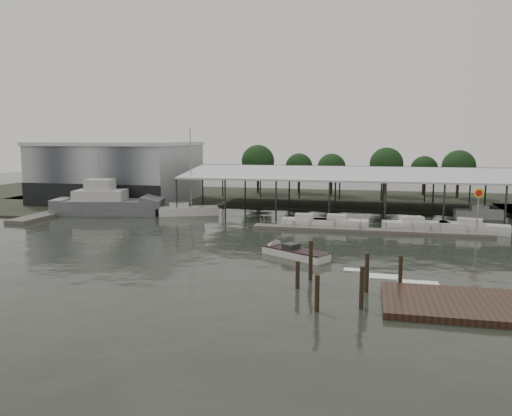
% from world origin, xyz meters
% --- Properties ---
extents(ground, '(200.00, 200.00, 0.00)m').
position_xyz_m(ground, '(0.00, 0.00, 0.00)').
color(ground, '#252B23').
rests_on(ground, ground).
extents(land_strip_far, '(140.00, 30.00, 0.30)m').
position_xyz_m(land_strip_far, '(0.00, 42.00, 0.10)').
color(land_strip_far, '#313729').
rests_on(land_strip_far, ground).
extents(land_strip_west, '(20.00, 40.00, 0.30)m').
position_xyz_m(land_strip_west, '(-40.00, 30.00, 0.10)').
color(land_strip_west, '#313729').
rests_on(land_strip_west, ground).
extents(storage_warehouse, '(24.50, 20.50, 10.50)m').
position_xyz_m(storage_warehouse, '(-28.00, 29.94, 5.29)').
color(storage_warehouse, '#A9AEB4').
rests_on(storage_warehouse, ground).
extents(covered_boat_shed, '(58.24, 24.00, 6.96)m').
position_xyz_m(covered_boat_shed, '(17.00, 28.00, 6.13)').
color(covered_boat_shed, silver).
rests_on(covered_boat_shed, ground).
extents(trawler_dock, '(3.00, 18.00, 0.50)m').
position_xyz_m(trawler_dock, '(-30.00, 14.00, 0.25)').
color(trawler_dock, '#6A645D').
rests_on(trawler_dock, ground).
extents(floating_dock, '(28.00, 2.00, 1.40)m').
position_xyz_m(floating_dock, '(15.00, 10.00, 0.20)').
color(floating_dock, '#6A645D').
rests_on(floating_dock, ground).
extents(shell_fuel_sign, '(1.10, 0.18, 5.55)m').
position_xyz_m(shell_fuel_sign, '(27.00, 9.99, 3.93)').
color(shell_fuel_sign, gray).
rests_on(shell_fuel_sign, ground).
extents(grey_trawler, '(16.60, 8.16, 8.84)m').
position_xyz_m(grey_trawler, '(-22.75, 16.19, 1.58)').
color(grey_trawler, slate).
rests_on(grey_trawler, ground).
extents(white_sailboat, '(8.88, 5.83, 12.78)m').
position_xyz_m(white_sailboat, '(-10.91, 17.87, 0.65)').
color(white_sailboat, silver).
rests_on(white_sailboat, ground).
extents(speedboat_underway, '(16.54, 10.84, 2.00)m').
position_xyz_m(speedboat_underway, '(7.76, -4.19, 0.39)').
color(speedboat_underway, silver).
rests_on(speedboat_underway, ground).
extents(moored_cruiser_0, '(6.60, 2.56, 1.70)m').
position_xyz_m(moored_cruiser_0, '(7.40, 12.05, 0.61)').
color(moored_cruiser_0, silver).
rests_on(moored_cruiser_0, ground).
extents(moored_cruiser_1, '(6.87, 2.46, 1.70)m').
position_xyz_m(moored_cruiser_1, '(11.49, 12.41, 0.61)').
color(moored_cruiser_1, silver).
rests_on(moored_cruiser_1, ground).
extents(moored_cruiser_2, '(8.10, 3.70, 1.70)m').
position_xyz_m(moored_cruiser_2, '(20.52, 12.85, 0.61)').
color(moored_cruiser_2, silver).
rests_on(moored_cruiser_2, ground).
extents(moored_cruiser_3, '(8.19, 3.84, 1.70)m').
position_xyz_m(moored_cruiser_3, '(27.17, 12.70, 0.61)').
color(moored_cruiser_3, silver).
rests_on(moored_cruiser_3, ground).
extents(mooring_pilings, '(7.84, 7.49, 3.76)m').
position_xyz_m(mooring_pilings, '(13.23, -14.67, 1.03)').
color(mooring_pilings, '#322819').
rests_on(mooring_pilings, ground).
extents(horizon_tree_line, '(71.67, 10.11, 9.84)m').
position_xyz_m(horizon_tree_line, '(22.26, 47.77, 5.78)').
color(horizon_tree_line, '#2F1F15').
rests_on(horizon_tree_line, ground).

